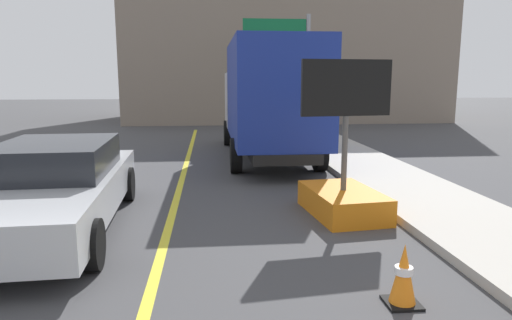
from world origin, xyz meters
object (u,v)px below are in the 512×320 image
Objects in this scene: traffic_cone_mid_lane at (403,275)px; arrow_board_trailer at (343,188)px; pickup_car at (54,186)px; box_truck at (268,98)px; highway_guide_sign at (289,54)px.

arrow_board_trailer is at bearing 84.64° from traffic_cone_mid_lane.
traffic_cone_mid_lane is at bearing -33.58° from pickup_car.
pickup_car reaches higher than traffic_cone_mid_lane.
pickup_car is 5.39m from traffic_cone_mid_lane.
box_truck is 11.77× the size of traffic_cone_mid_lane.
highway_guide_sign is at bearing 85.02° from traffic_cone_mid_lane.
arrow_board_trailer is 4.01× the size of traffic_cone_mid_lane.
box_truck reaches higher than pickup_car.
highway_guide_sign is 7.43× the size of traffic_cone_mid_lane.
highway_guide_sign is at bearing 85.14° from arrow_board_trailer.
arrow_board_trailer is 3.31m from traffic_cone_mid_lane.
highway_guide_sign is at bearing 63.88° from pickup_car.
traffic_cone_mid_lane is (0.27, -9.29, -1.50)m from box_truck.
arrow_board_trailer is 4.81m from pickup_car.
box_truck is at bearing 95.54° from arrow_board_trailer.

